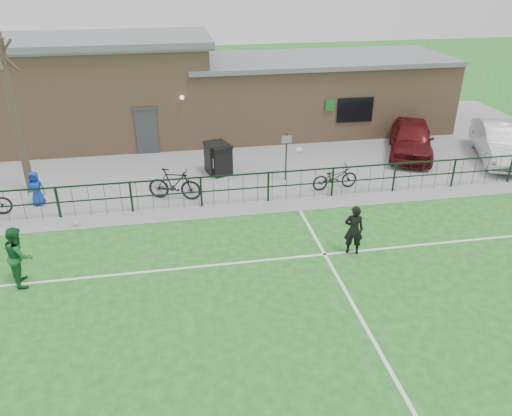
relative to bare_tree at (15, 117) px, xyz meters
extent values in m
plane|color=#1C5F1E|center=(8.00, -10.50, -3.00)|extent=(90.00, 90.00, 0.00)
cube|color=gray|center=(8.00, 3.00, -2.99)|extent=(34.00, 13.00, 0.02)
cube|color=white|center=(8.00, -2.70, -3.00)|extent=(28.00, 0.10, 0.01)
cube|color=white|center=(8.00, -6.50, -3.00)|extent=(28.00, 0.10, 0.01)
cube|color=white|center=(10.00, -10.50, -3.00)|extent=(0.10, 16.00, 0.01)
cube|color=black|center=(8.00, -2.50, -2.40)|extent=(28.00, 0.10, 1.20)
cylinder|color=#403227|center=(0.00, 0.00, 0.00)|extent=(0.30, 0.30, 6.00)
cube|color=black|center=(7.39, 0.61, -2.36)|extent=(0.99, 1.08, 1.24)
cube|color=black|center=(7.50, 0.47, -2.37)|extent=(1.07, 1.14, 1.22)
cylinder|color=black|center=(10.10, -0.68, -1.98)|extent=(0.07, 0.07, 2.00)
imported|color=#4E0D10|center=(16.45, 1.17, -2.19)|extent=(3.59, 4.99, 1.58)
imported|color=#B4B6BC|center=(20.11, -0.11, -2.16)|extent=(3.37, 5.24, 1.63)
imported|color=black|center=(5.56, -1.71, -2.37)|extent=(2.12, 1.17, 1.23)
imported|color=black|center=(11.80, -1.87, -2.49)|extent=(1.92, 0.83, 0.98)
imported|color=#1231A9|center=(0.54, -1.32, -2.32)|extent=(0.69, 0.49, 1.32)
imported|color=black|center=(10.86, -6.54, -2.19)|extent=(0.67, 0.52, 1.63)
sphere|color=white|center=(9.84, -3.55, -0.64)|extent=(0.22, 0.22, 0.22)
imported|color=#19582A|center=(1.16, -6.39, -2.12)|extent=(0.85, 0.99, 1.76)
sphere|color=silver|center=(2.11, -3.23, -2.90)|extent=(0.20, 0.20, 0.20)
cube|color=#A07A59|center=(8.00, 6.00, -1.25)|extent=(24.00, 5.00, 3.50)
cube|color=#A07A59|center=(1.76, 6.00, 1.10)|extent=(11.52, 5.00, 1.20)
cube|color=#575A5E|center=(1.76, 6.00, 1.82)|extent=(12.02, 5.40, 0.28)
cube|color=#575A5E|center=(13.28, 6.00, 0.60)|extent=(13.44, 5.30, 0.22)
cube|color=#383A3D|center=(4.50, 3.47, -1.95)|extent=(1.00, 0.08, 2.10)
cube|color=black|center=(14.50, 3.47, -1.40)|extent=(1.80, 0.08, 1.20)
cube|color=#19661E|center=(13.20, 3.42, -1.10)|extent=(0.45, 0.04, 0.55)
camera|label=1|loc=(5.57, -19.10, 5.31)|focal=35.00mm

